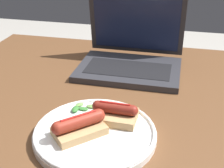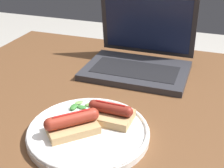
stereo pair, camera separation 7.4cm
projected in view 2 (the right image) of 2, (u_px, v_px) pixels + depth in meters
desk at (182, 132)px, 0.78m from camera, size 1.37×0.82×0.74m
laptop at (139, 57)px, 0.94m from camera, size 0.30×0.24×0.22m
plate at (88, 132)px, 0.65m from camera, size 0.26×0.26×0.02m
sausage_toast_left at (72, 124)px, 0.64m from camera, size 0.12×0.12×0.05m
sausage_toast_middle at (111, 113)px, 0.68m from camera, size 0.10×0.07×0.04m
salad_pile at (84, 109)px, 0.72m from camera, size 0.07×0.07×0.01m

